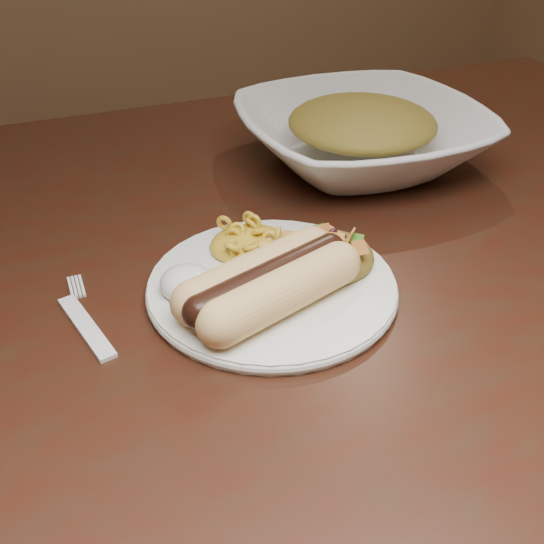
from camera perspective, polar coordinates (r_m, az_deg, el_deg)
name	(u,v)px	position (r m, az deg, el deg)	size (l,w,h in m)	color
table	(206,323)	(0.71, -5.92, -4.56)	(1.60, 0.90, 0.75)	#330F08
plate	(272,286)	(0.59, 0.00, -1.28)	(0.23, 0.23, 0.01)	white
hotdog	(269,281)	(0.55, -0.23, -0.84)	(0.15, 0.11, 0.04)	#FAD260
mac_and_cheese	(249,235)	(0.63, -2.08, 3.35)	(0.08, 0.07, 0.03)	gold
sour_cream	(186,277)	(0.57, -7.69, -0.42)	(0.05, 0.05, 0.03)	white
taco_salad	(328,249)	(0.61, 5.01, 2.08)	(0.09, 0.09, 0.04)	#A33C20
fork	(86,327)	(0.58, -16.32, -4.74)	(0.02, 0.16, 0.00)	white
serving_bowl	(361,137)	(0.84, 7.99, 11.93)	(0.31, 0.31, 0.07)	silver
bowl_filling	(362,127)	(0.83, 8.06, 12.73)	(0.19, 0.19, 0.05)	#A33C20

